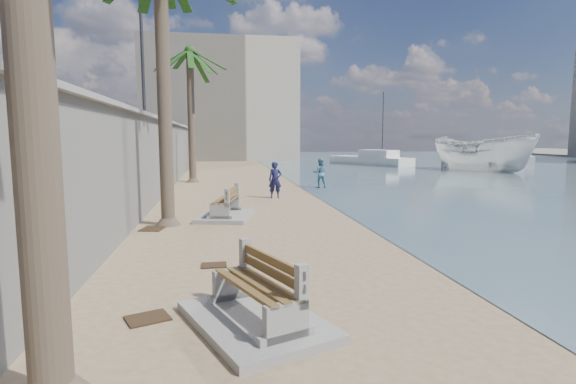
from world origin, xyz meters
TOP-DOWN VIEW (x-y plane):
  - ground_plane at (0.00, 0.00)m, footprint 140.00×140.00m
  - seawall at (-5.20, 20.00)m, footprint 0.45×70.00m
  - wall_cap at (-5.20, 20.00)m, footprint 0.80×70.00m
  - end_building at (-2.00, 52.00)m, footprint 18.00×12.00m
  - bench_near at (-1.93, 0.84)m, footprint 2.39×2.82m
  - bench_far at (-2.23, 9.79)m, footprint 2.14×2.72m
  - palm_back at (-3.98, 22.44)m, footprint 5.00×5.00m
  - streetlight at (-5.10, 12.00)m, footprint 0.28×0.28m
  - person_a at (0.09, 14.53)m, footprint 0.70×0.49m
  - person_b at (3.00, 18.20)m, footprint 0.93×0.76m
  - boat_cruiser at (18.66, 27.94)m, footprint 4.50×4.54m
  - yacht_near at (29.43, 40.93)m, footprint 7.58×12.26m
  - yacht_far at (12.48, 37.37)m, footprint 6.61×9.00m
  - sailboat_west at (19.09, 51.58)m, footprint 6.03×7.45m
  - debris_b at (-3.54, 1.32)m, footprint 0.76×0.69m
  - debris_c at (-4.41, 8.25)m, footprint 0.79×0.91m
  - debris_d at (-2.57, 4.04)m, footprint 0.54×0.44m

SIDE VIEW (x-z plane):
  - ground_plane at x=0.00m, z-range 0.00..0.00m
  - debris_b at x=-3.54m, z-range 0.00..0.03m
  - debris_c at x=-4.41m, z-range 0.00..0.03m
  - debris_d at x=-2.57m, z-range 0.00..0.03m
  - sailboat_west at x=19.09m, z-range -4.04..4.63m
  - yacht_near at x=29.43m, z-range -0.40..1.10m
  - yacht_far at x=12.48m, z-range -0.40..1.10m
  - bench_near at x=-1.93m, z-range -0.06..0.93m
  - bench_far at x=-2.23m, z-range -0.06..0.95m
  - person_b at x=3.00m, z-range 0.00..1.77m
  - person_a at x=0.09m, z-range 0.00..1.88m
  - boat_cruiser at x=18.66m, z-range -0.40..3.52m
  - seawall at x=-5.20m, z-range 0.00..3.50m
  - wall_cap at x=-5.20m, z-range 3.49..3.61m
  - streetlight at x=-5.10m, z-range 4.08..9.21m
  - end_building at x=-2.00m, z-range 0.00..14.00m
  - palm_back at x=-3.98m, z-range 3.33..12.05m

